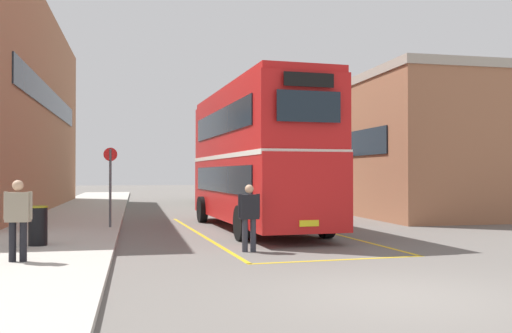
{
  "coord_description": "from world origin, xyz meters",
  "views": [
    {
      "loc": [
        -4.02,
        -7.98,
        1.9
      ],
      "look_at": [
        0.23,
        11.58,
        2.14
      ],
      "focal_mm": 39.12,
      "sensor_mm": 36.0,
      "label": 1
    }
  ],
  "objects": [
    {
      "name": "ground_plane",
      "position": [
        0.0,
        14.4,
        0.0
      ],
      "size": [
        135.6,
        135.6,
        0.0
      ],
      "primitive_type": "plane",
      "color": "#66605B"
    },
    {
      "name": "sidewalk_left",
      "position": [
        -6.5,
        16.8,
        0.07
      ],
      "size": [
        4.0,
        57.6,
        0.14
      ],
      "primitive_type": "cube",
      "color": "#B2ADA3",
      "rests_on": "ground"
    },
    {
      "name": "depot_building_right",
      "position": [
        8.54,
        17.02,
        3.1
      ],
      "size": [
        6.21,
        13.64,
        6.19
      ],
      "color": "#9E6647",
      "rests_on": "ground"
    },
    {
      "name": "double_decker_bus",
      "position": [
        -0.01,
        10.52,
        2.51
      ],
      "size": [
        3.27,
        10.12,
        4.75
      ],
      "color": "black",
      "rests_on": "ground"
    },
    {
      "name": "single_deck_bus",
      "position": [
        2.09,
        27.61,
        1.64
      ],
      "size": [
        3.01,
        9.05,
        3.02
      ],
      "color": "black",
      "rests_on": "ground"
    },
    {
      "name": "pedestrian_boarding",
      "position": [
        -1.32,
        5.23,
        0.93
      ],
      "size": [
        0.55,
        0.26,
        1.63
      ],
      "color": "#2D2D38",
      "rests_on": "ground"
    },
    {
      "name": "pedestrian_waiting_near",
      "position": [
        -6.3,
        3.86,
        1.07
      ],
      "size": [
        0.55,
        0.27,
        1.63
      ],
      "color": "black",
      "rests_on": "sidewalk_left"
    },
    {
      "name": "litter_bin",
      "position": [
        -6.33,
        6.42,
        0.62
      ],
      "size": [
        0.47,
        0.47,
        0.96
      ],
      "color": "black",
      "rests_on": "sidewalk_left"
    },
    {
      "name": "bus_stop_sign",
      "position": [
        -4.81,
        10.82,
        1.71
      ],
      "size": [
        0.44,
        0.08,
        2.6
      ],
      "color": "#4C4C51",
      "rests_on": "sidewalk_left"
    },
    {
      "name": "bay_marking_yellow",
      "position": [
        0.04,
        8.63,
        0.0
      ],
      "size": [
        4.92,
        12.24,
        0.01
      ],
      "color": "gold",
      "rests_on": "ground"
    }
  ]
}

